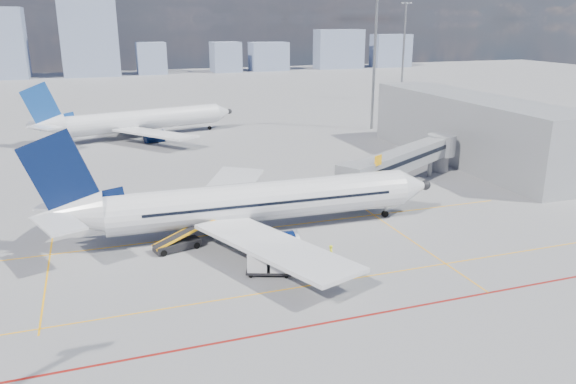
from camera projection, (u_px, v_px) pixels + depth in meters
The scene contains 13 objects.
ground at pixel (278, 259), 51.82m from camera, with size 420.00×420.00×0.00m, color gray.
apron_markings at pixel (286, 277), 48.11m from camera, with size 90.00×35.12×0.01m.
jet_bridge at pixel (408, 159), 73.37m from camera, with size 23.55×15.78×6.30m.
terminal_block at pixel (471, 129), 86.37m from camera, with size 10.00×42.00×10.00m.
floodlight_mast_ne at pixel (374, 60), 109.38m from camera, with size 3.20×0.61×25.45m.
floodlight_mast_far at pixel (404, 49), 149.45m from camera, with size 3.20×0.61×25.45m.
distant_skyline at pixel (76, 47), 214.12m from camera, with size 246.72×15.65×29.72m.
main_aircraft at pixel (246, 203), 57.19m from camera, with size 42.05×36.64×12.25m.
second_aircraft at pixel (136, 121), 103.64m from camera, with size 38.40×32.99×11.37m.
baggage_tug at pixel (294, 249), 52.27m from camera, with size 2.27×1.86×1.38m.
cargo_dolly at pixel (269, 262), 48.38m from camera, with size 4.27×3.02×2.14m.
belt_loader at pixel (179, 243), 53.77m from camera, with size 6.44×2.98×2.59m.
ramp_worker at pixel (331, 255), 50.43m from camera, with size 0.68×0.45×1.87m, color yellow.
Camera 1 is at (-14.85, -45.32, 21.21)m, focal length 35.00 mm.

